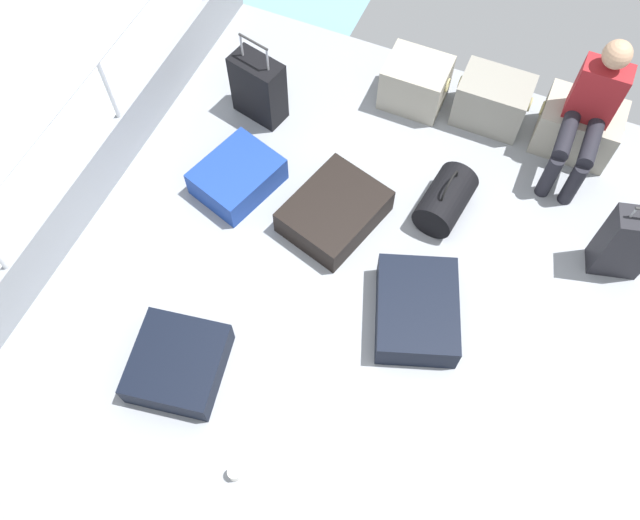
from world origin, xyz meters
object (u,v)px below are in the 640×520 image
suitcase_4 (334,212)px  duffel_bag (446,200)px  suitcase_3 (259,88)px  cargo_crate_2 (578,127)px  suitcase_2 (417,310)px  cargo_crate_1 (492,101)px  suitcase_5 (178,363)px  passenger_seated (590,111)px  suitcase_0 (237,177)px  suitcase_1 (627,243)px  paper_cup (235,474)px  cargo_crate_0 (415,83)px

suitcase_4 → duffel_bag: size_ratio=1.59×
suitcase_3 → suitcase_4: (0.97, -0.74, -0.17)m
cargo_crate_2 → suitcase_2: (-0.64, -1.95, -0.08)m
cargo_crate_1 → suitcase_5: (-1.27, -2.92, -0.10)m
passenger_seated → suitcase_0: passenger_seated is taller
suitcase_3 → passenger_seated: bearing=11.7°
suitcase_1 → suitcase_4: (-2.00, -0.44, -0.20)m
suitcase_4 → cargo_crate_1: bearing=61.3°
suitcase_3 → paper_cup: size_ratio=7.75×
suitcase_4 → duffel_bag: (0.73, 0.40, 0.05)m
suitcase_4 → suitcase_0: bearing=-179.8°
passenger_seated → paper_cup: size_ratio=11.12×
suitcase_5 → paper_cup: 0.81m
suitcase_1 → duffel_bag: size_ratio=1.37×
duffel_bag → cargo_crate_1: bearing=87.3°
suitcase_4 → suitcase_5: bearing=-108.0°
passenger_seated → suitcase_2: 1.93m
passenger_seated → suitcase_4: 1.98m
paper_cup → suitcase_0: bearing=116.1°
suitcase_1 → paper_cup: size_ratio=7.40×
cargo_crate_1 → suitcase_2: 1.94m
cargo_crate_1 → cargo_crate_2: cargo_crate_1 is taller
cargo_crate_2 → passenger_seated: 0.43m
cargo_crate_2 → suitcase_5: bearing=-123.8°
cargo_crate_1 → suitcase_4: size_ratio=0.69×
paper_cup → duffel_bag: bearing=76.5°
suitcase_2 → suitcase_5: 1.64m
suitcase_5 → suitcase_1: bearing=38.0°
cargo_crate_2 → suitcase_3: suitcase_3 is taller
suitcase_0 → duffel_bag: size_ratio=1.37×
passenger_seated → suitcase_3: passenger_seated is taller
cargo_crate_1 → suitcase_0: cargo_crate_1 is taller
suitcase_5 → passenger_seated: bearing=54.5°
suitcase_4 → suitcase_5: (-0.49, -1.50, -0.00)m
suitcase_3 → suitcase_4: suitcase_3 is taller
passenger_seated → suitcase_5: (-1.96, -2.74, -0.48)m
cargo_crate_2 → paper_cup: 3.65m
cargo_crate_1 → suitcase_3: 1.88m
cargo_crate_0 → suitcase_5: bearing=-102.5°
cargo_crate_1 → suitcase_3: size_ratio=0.76×
suitcase_0 → suitcase_2: suitcase_2 is taller
suitcase_2 → suitcase_4: bearing=147.9°
suitcase_0 → suitcase_1: 2.85m
suitcase_4 → cargo_crate_2: bearing=44.1°
cargo_crate_2 → passenger_seated: bearing=-90.0°
passenger_seated → cargo_crate_0: bearing=174.8°
cargo_crate_0 → duffel_bag: 1.13m
cargo_crate_0 → suitcase_4: cargo_crate_0 is taller
cargo_crate_2 → suitcase_4: size_ratio=0.74×
suitcase_0 → suitcase_5: suitcase_0 is taller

